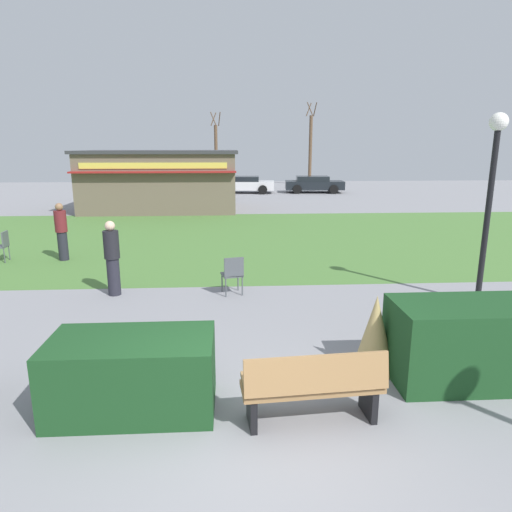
% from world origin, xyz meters
% --- Properties ---
extents(ground_plane, '(80.00, 80.00, 0.00)m').
position_xyz_m(ground_plane, '(0.00, 0.00, 0.00)').
color(ground_plane, gray).
extents(lawn_patch, '(36.00, 12.00, 0.01)m').
position_xyz_m(lawn_patch, '(0.00, 11.98, 0.00)').
color(lawn_patch, '#4C7A38').
rests_on(lawn_patch, ground_plane).
extents(park_bench, '(1.74, 0.66, 0.95)m').
position_xyz_m(park_bench, '(0.80, 0.40, 0.48)').
color(park_bench, '#9E7547').
rests_on(park_bench, ground_plane).
extents(hedge_left, '(2.04, 1.10, 0.96)m').
position_xyz_m(hedge_left, '(-1.41, 0.85, 0.48)').
color(hedge_left, '#19421E').
rests_on(hedge_left, ground_plane).
extents(hedge_right, '(2.04, 1.10, 1.15)m').
position_xyz_m(hedge_right, '(3.13, 1.32, 0.57)').
color(hedge_right, '#19421E').
rests_on(hedge_right, ground_plane).
extents(ornamental_grass_behind_left, '(0.76, 0.76, 1.07)m').
position_xyz_m(ornamental_grass_behind_left, '(2.58, 1.88, 0.54)').
color(ornamental_grass_behind_left, tan).
rests_on(ornamental_grass_behind_left, ground_plane).
extents(ornamental_grass_behind_right, '(0.62, 0.62, 1.18)m').
position_xyz_m(ornamental_grass_behind_right, '(1.94, 1.65, 0.59)').
color(ornamental_grass_behind_right, tan).
rests_on(ornamental_grass_behind_right, ground_plane).
extents(ornamental_grass_behind_center, '(0.67, 0.67, 1.01)m').
position_xyz_m(ornamental_grass_behind_center, '(2.60, 1.86, 0.50)').
color(ornamental_grass_behind_center, tan).
rests_on(ornamental_grass_behind_center, ground_plane).
extents(lamppost_mid, '(0.36, 0.36, 3.92)m').
position_xyz_m(lamppost_mid, '(5.15, 4.55, 2.48)').
color(lamppost_mid, black).
rests_on(lamppost_mid, ground_plane).
extents(food_kiosk, '(8.00, 5.43, 3.09)m').
position_xyz_m(food_kiosk, '(-3.71, 20.06, 1.55)').
color(food_kiosk, '#6B5B4C').
rests_on(food_kiosk, ground_plane).
extents(cafe_chair_west, '(0.48, 0.48, 0.89)m').
position_xyz_m(cafe_chair_west, '(-6.77, 8.82, 0.53)').
color(cafe_chair_west, '#4C5156').
rests_on(cafe_chair_west, ground_plane).
extents(cafe_chair_east, '(0.53, 0.53, 0.89)m').
position_xyz_m(cafe_chair_east, '(-0.11, 5.36, 0.53)').
color(cafe_chair_east, '#4C5156').
rests_on(cafe_chair_east, ground_plane).
extents(person_strolling, '(0.34, 0.34, 1.69)m').
position_xyz_m(person_strolling, '(-5.07, 8.91, 0.86)').
color(person_strolling, '#23232D').
rests_on(person_strolling, ground_plane).
extents(person_standing, '(0.34, 0.34, 1.69)m').
position_xyz_m(person_standing, '(-2.79, 5.53, 0.86)').
color(person_standing, '#23232D').
rests_on(person_standing, ground_plane).
extents(parked_car_west_slot, '(4.26, 2.17, 1.20)m').
position_xyz_m(parked_car_west_slot, '(-4.22, 28.66, 0.64)').
color(parked_car_west_slot, maroon).
rests_on(parked_car_west_slot, ground_plane).
extents(parked_car_center_slot, '(4.34, 2.33, 1.20)m').
position_xyz_m(parked_car_center_slot, '(0.95, 28.66, 0.64)').
color(parked_car_center_slot, silver).
rests_on(parked_car_center_slot, ground_plane).
extents(parked_car_east_slot, '(4.34, 2.33, 1.20)m').
position_xyz_m(parked_car_east_slot, '(6.03, 28.66, 0.64)').
color(parked_car_east_slot, black).
rests_on(parked_car_east_slot, ground_plane).
extents(tree_left_bg, '(0.91, 0.96, 6.93)m').
position_xyz_m(tree_left_bg, '(6.91, 35.50, 3.10)').
color(tree_left_bg, brown).
rests_on(tree_left_bg, ground_plane).
extents(tree_right_bg, '(0.91, 0.96, 6.13)m').
position_xyz_m(tree_right_bg, '(-1.24, 35.85, 2.70)').
color(tree_right_bg, brown).
rests_on(tree_right_bg, ground_plane).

